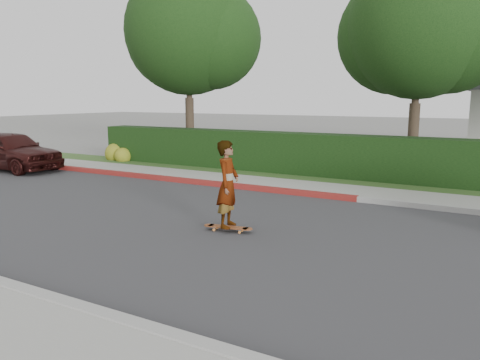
# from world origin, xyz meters

# --- Properties ---
(ground) EXTENTS (120.00, 120.00, 0.00)m
(ground) POSITION_xyz_m (0.00, 0.00, 0.00)
(ground) COLOR slate
(ground) RESTS_ON ground
(road) EXTENTS (60.00, 8.00, 0.01)m
(road) POSITION_xyz_m (0.00, 0.00, 0.01)
(road) COLOR #2D2D30
(road) RESTS_ON ground
(curb_near) EXTENTS (60.00, 0.20, 0.15)m
(curb_near) POSITION_xyz_m (0.00, -4.10, 0.07)
(curb_near) COLOR #9E9E99
(curb_near) RESTS_ON ground
(sidewalk_near) EXTENTS (60.00, 1.60, 0.12)m
(sidewalk_near) POSITION_xyz_m (0.00, -5.00, 0.06)
(sidewalk_near) COLOR gray
(sidewalk_near) RESTS_ON ground
(curb_far) EXTENTS (60.00, 0.20, 0.15)m
(curb_far) POSITION_xyz_m (0.00, 4.10, 0.07)
(curb_far) COLOR #9E9E99
(curb_far) RESTS_ON ground
(curb_red_section) EXTENTS (12.00, 0.21, 0.15)m
(curb_red_section) POSITION_xyz_m (-5.00, 4.10, 0.08)
(curb_red_section) COLOR maroon
(curb_red_section) RESTS_ON ground
(sidewalk_far) EXTENTS (60.00, 1.60, 0.12)m
(sidewalk_far) POSITION_xyz_m (0.00, 5.00, 0.06)
(sidewalk_far) COLOR gray
(sidewalk_far) RESTS_ON ground
(planting_strip) EXTENTS (60.00, 1.60, 0.10)m
(planting_strip) POSITION_xyz_m (0.00, 6.60, 0.05)
(planting_strip) COLOR #2D4C1E
(planting_strip) RESTS_ON ground
(hedge) EXTENTS (15.00, 1.00, 1.50)m
(hedge) POSITION_xyz_m (-3.00, 7.20, 0.75)
(hedge) COLOR black
(hedge) RESTS_ON ground
(flowering_shrub) EXTENTS (1.40, 1.00, 0.90)m
(flowering_shrub) POSITION_xyz_m (-10.01, 6.74, 0.33)
(flowering_shrub) COLOR #2D4C19
(flowering_shrub) RESTS_ON ground
(tree_left) EXTENTS (5.99, 5.21, 8.00)m
(tree_left) POSITION_xyz_m (-7.51, 8.69, 5.26)
(tree_left) COLOR #33261C
(tree_left) RESTS_ON ground
(tree_center) EXTENTS (5.66, 4.84, 7.44)m
(tree_center) POSITION_xyz_m (1.49, 9.19, 4.90)
(tree_center) COLOR #33261C
(tree_center) RESTS_ON ground
(skateboard) EXTENTS (1.06, 0.39, 0.10)m
(skateboard) POSITION_xyz_m (-0.56, 0.03, 0.09)
(skateboard) COLOR orange
(skateboard) RESTS_ON ground
(skateboarder) EXTENTS (0.54, 0.71, 1.77)m
(skateboarder) POSITION_xyz_m (-0.56, 0.03, 0.99)
(skateboarder) COLOR white
(skateboarder) RESTS_ON skateboard
(car_maroon) EXTENTS (4.38, 1.80, 1.49)m
(car_maroon) POSITION_xyz_m (-11.95, 3.11, 0.74)
(car_maroon) COLOR #331210
(car_maroon) RESTS_ON ground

